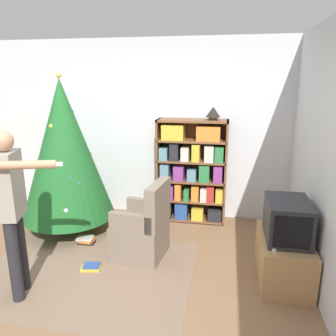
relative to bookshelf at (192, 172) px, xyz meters
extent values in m
plane|color=#846042|center=(-0.58, -1.95, -0.74)|extent=(14.00, 14.00, 0.00)
cube|color=silver|center=(-0.58, 0.25, 0.56)|extent=(8.00, 0.10, 2.60)
cube|color=#7F6651|center=(-0.95, -1.59, -0.74)|extent=(2.27, 1.74, 0.01)
cube|color=brown|center=(-0.48, 0.01, 0.00)|extent=(0.03, 0.33, 1.49)
cube|color=brown|center=(0.48, 0.01, 0.00)|extent=(0.03, 0.33, 1.49)
cube|color=brown|center=(0.00, 0.01, 0.73)|extent=(1.00, 0.33, 0.03)
cube|color=brown|center=(0.00, 0.17, 0.00)|extent=(1.00, 0.01, 1.49)
cube|color=brown|center=(0.00, 0.01, -0.71)|extent=(0.97, 0.33, 0.03)
cube|color=#232328|center=(-0.36, -0.01, -0.57)|extent=(0.16, 0.30, 0.24)
cube|color=#284C93|center=(-0.13, -0.01, -0.58)|extent=(0.18, 0.30, 0.23)
cube|color=gold|center=(0.11, -0.04, -0.61)|extent=(0.17, 0.24, 0.17)
cube|color=#232328|center=(0.36, -0.03, -0.61)|extent=(0.19, 0.25, 0.17)
cube|color=brown|center=(0.00, 0.01, -0.42)|extent=(0.97, 0.33, 0.03)
cube|color=#284C93|center=(-0.41, -0.01, -0.29)|extent=(0.08, 0.29, 0.22)
cube|color=#843889|center=(-0.29, -0.04, -0.30)|extent=(0.08, 0.24, 0.20)
cube|color=orange|center=(-0.18, 0.00, -0.29)|extent=(0.09, 0.31, 0.23)
cube|color=#2D7A42|center=(-0.06, -0.03, -0.32)|extent=(0.07, 0.25, 0.16)
cube|color=orange|center=(0.07, -0.03, -0.29)|extent=(0.10, 0.25, 0.22)
cube|color=beige|center=(0.19, -0.03, -0.31)|extent=(0.09, 0.25, 0.19)
cube|color=#B22D28|center=(0.28, -0.01, -0.29)|extent=(0.10, 0.29, 0.22)
cube|color=gold|center=(0.41, -0.01, -0.31)|extent=(0.10, 0.29, 0.19)
cube|color=brown|center=(0.00, 0.01, -0.13)|extent=(0.97, 0.33, 0.03)
cube|color=#5B899E|center=(-0.38, -0.04, 0.00)|extent=(0.12, 0.24, 0.23)
cube|color=#843889|center=(-0.17, -0.02, -0.01)|extent=(0.15, 0.27, 0.21)
cube|color=#5B899E|center=(0.01, -0.04, -0.03)|extent=(0.12, 0.24, 0.17)
cube|color=#2D7A42|center=(0.19, -0.01, 0.01)|extent=(0.14, 0.30, 0.24)
cube|color=#843889|center=(0.38, -0.01, 0.01)|extent=(0.12, 0.29, 0.24)
cube|color=brown|center=(0.00, 0.01, 0.17)|extent=(0.97, 0.33, 0.03)
cube|color=#5B899E|center=(-0.39, -0.04, 0.27)|extent=(0.11, 0.24, 0.17)
cube|color=#232328|center=(-0.24, 0.00, 0.30)|extent=(0.12, 0.31, 0.24)
cube|color=beige|center=(-0.09, -0.03, 0.28)|extent=(0.11, 0.26, 0.19)
cube|color=gold|center=(0.06, -0.01, 0.30)|extent=(0.11, 0.30, 0.24)
cube|color=beige|center=(0.25, -0.03, 0.29)|extent=(0.13, 0.26, 0.22)
cube|color=#2D7A42|center=(0.38, 0.00, 0.29)|extent=(0.12, 0.31, 0.22)
cube|color=brown|center=(0.00, 0.01, 0.46)|extent=(0.97, 0.33, 0.03)
cube|color=gold|center=(-0.26, -0.01, 0.58)|extent=(0.30, 0.29, 0.21)
cube|color=orange|center=(0.23, -0.01, 0.57)|extent=(0.32, 0.29, 0.20)
cube|color=tan|center=(1.11, -1.33, -0.51)|extent=(0.50, 0.84, 0.46)
cube|color=#28282D|center=(1.11, -1.33, -0.07)|extent=(0.41, 0.58, 0.40)
cube|color=black|center=(1.11, -1.62, -0.07)|extent=(0.34, 0.01, 0.31)
cube|color=white|center=(0.96, -1.58, -0.26)|extent=(0.04, 0.12, 0.02)
cylinder|color=#4C3323|center=(-1.61, -0.63, -0.69)|extent=(0.36, 0.36, 0.10)
cylinder|color=brown|center=(-1.61, -0.63, -0.58)|extent=(0.08, 0.08, 0.12)
cone|color=#1E6028|center=(-1.61, -0.63, 0.39)|extent=(1.22, 1.22, 1.83)
sphere|color=red|center=(-1.87, -0.64, 0.50)|extent=(0.06, 0.06, 0.06)
sphere|color=#335BB2|center=(-1.31, -0.90, 0.03)|extent=(0.05, 0.05, 0.05)
sphere|color=#335BB2|center=(-1.53, -0.52, 0.88)|extent=(0.06, 0.06, 0.06)
sphere|color=gold|center=(-1.67, -0.81, 0.73)|extent=(0.06, 0.06, 0.06)
sphere|color=gold|center=(-1.50, -1.09, -0.18)|extent=(0.04, 0.04, 0.04)
sphere|color=gold|center=(-1.90, -0.77, 0.28)|extent=(0.05, 0.05, 0.05)
sphere|color=#B74C93|center=(-1.36, -0.43, 0.30)|extent=(0.07, 0.07, 0.07)
sphere|color=#335BB2|center=(-1.39, -0.95, 0.11)|extent=(0.05, 0.05, 0.05)
sphere|color=#335BB2|center=(-1.57, -0.22, -0.02)|extent=(0.06, 0.06, 0.06)
sphere|color=silver|center=(-1.41, -1.09, -0.26)|extent=(0.07, 0.07, 0.07)
sphere|color=#E5CC4C|center=(-1.61, -0.63, 1.34)|extent=(0.07, 0.07, 0.07)
cube|color=#7A6B5B|center=(-0.47, -1.13, -0.53)|extent=(0.62, 0.62, 0.42)
cube|color=#7A6B5B|center=(-0.25, -1.16, -0.07)|extent=(0.19, 0.57, 0.50)
cube|color=#7A6B5B|center=(-0.44, -0.90, -0.22)|extent=(0.51, 0.14, 0.20)
cube|color=#7A6B5B|center=(-0.50, -1.37, -0.22)|extent=(0.51, 0.14, 0.20)
cylinder|color=#232328|center=(-1.44, -1.97, -0.33)|extent=(0.11, 0.11, 0.81)
cylinder|color=#232328|center=(-1.39, -2.14, -0.33)|extent=(0.11, 0.11, 0.81)
cube|color=gray|center=(-1.42, -2.05, 0.37)|extent=(0.26, 0.36, 0.61)
cylinder|color=tan|center=(-1.47, -1.86, 0.34)|extent=(0.07, 0.07, 0.49)
cylinder|color=tan|center=(-1.13, -2.18, 0.61)|extent=(0.48, 0.20, 0.07)
cube|color=white|center=(-0.90, -2.11, 0.61)|extent=(0.12, 0.06, 0.03)
sphere|color=tan|center=(-1.42, -2.05, 0.77)|extent=(0.19, 0.19, 0.19)
cylinder|color=#473828|center=(0.28, 0.01, 0.77)|extent=(0.12, 0.12, 0.04)
cone|color=black|center=(0.28, 0.01, 0.86)|extent=(0.20, 0.20, 0.14)
cube|color=#232328|center=(-1.22, -0.99, -0.72)|extent=(0.22, 0.14, 0.03)
cube|color=orange|center=(-1.22, -0.99, -0.69)|extent=(0.20, 0.16, 0.04)
cube|color=beige|center=(-1.24, -0.99, -0.66)|extent=(0.22, 0.17, 0.02)
cube|color=gold|center=(-0.93, -1.54, -0.72)|extent=(0.22, 0.15, 0.04)
cube|color=#284C93|center=(-0.92, -1.53, -0.69)|extent=(0.19, 0.16, 0.02)
camera|label=1|loc=(0.48, -4.52, 1.27)|focal=35.00mm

